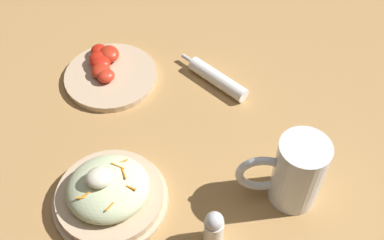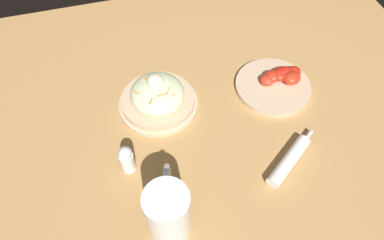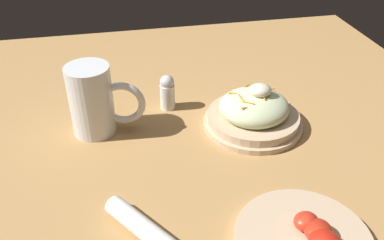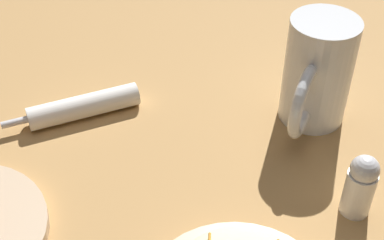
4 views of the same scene
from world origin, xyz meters
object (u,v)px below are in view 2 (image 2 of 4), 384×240
object	(u,v)px
beer_mug	(168,213)
tomato_plate	(276,83)
salad_plate	(158,97)
salt_shaker	(127,159)
napkin_roll	(289,160)

from	to	relation	value
beer_mug	tomato_plate	size ratio (longest dim) A/B	0.74
salad_plate	salt_shaker	size ratio (longest dim) A/B	2.57
salad_plate	salt_shaker	xyz separation A→B (m)	(0.17, -0.11, 0.01)
beer_mug	napkin_roll	size ratio (longest dim) A/B	0.92
beer_mug	salt_shaker	bearing A→B (deg)	-159.53
napkin_roll	salt_shaker	world-z (taller)	salt_shaker
napkin_roll	salt_shaker	xyz separation A→B (m)	(-0.09, -0.36, 0.03)
napkin_roll	tomato_plate	world-z (taller)	tomato_plate
beer_mug	tomato_plate	xyz separation A→B (m)	(-0.30, 0.38, -0.05)
tomato_plate	napkin_roll	bearing A→B (deg)	-17.12
napkin_roll	salt_shaker	bearing A→B (deg)	-104.29
beer_mug	tomato_plate	bearing A→B (deg)	128.67
napkin_roll	tomato_plate	xyz separation A→B (m)	(-0.24, 0.07, -0.00)
beer_mug	tomato_plate	world-z (taller)	beer_mug
salad_plate	salt_shaker	world-z (taller)	salad_plate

